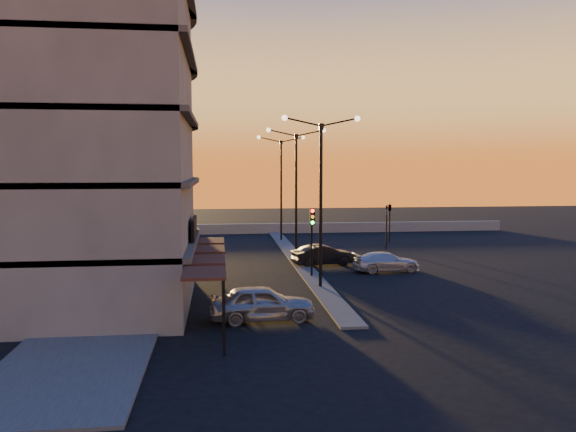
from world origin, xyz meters
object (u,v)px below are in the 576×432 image
Objects in this scene: car_hatchback at (262,303)px; car_sedan at (324,255)px; car_wagon at (386,262)px; streetlamp_mid at (296,183)px; traffic_light_main at (312,231)px.

car_hatchback is 1.06× the size of car_sedan.
car_wagon is (8.80, 10.57, -0.15)m from car_hatchback.
streetlamp_mid reaches higher than car_sedan.
car_sedan reaches higher than car_wagon.
traffic_light_main is 9.95m from car_hatchback.
streetlamp_mid is at bearing 16.55° from car_sedan.
streetlamp_mid is 17.23m from car_hatchback.
car_sedan is at bearing -62.71° from streetlamp_mid.
car_wagon is (5.10, -5.56, -4.96)m from streetlamp_mid.
car_sedan is (1.50, 4.22, -2.18)m from traffic_light_main.
traffic_light_main is at bearing -24.61° from car_hatchback.
car_hatchback is at bearing 147.82° from car_sedan.
streetlamp_mid is at bearing 90.00° from traffic_light_main.
car_hatchback is at bearing 134.51° from car_wagon.
streetlamp_mid is 2.19× the size of car_wagon.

